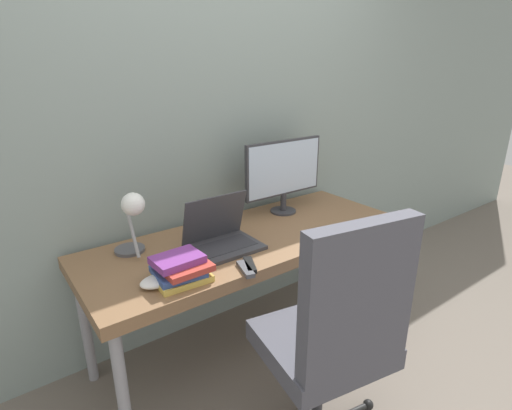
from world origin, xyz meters
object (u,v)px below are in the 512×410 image
(laptop, at_px, (221,237))
(game_controller, at_px, (158,281))
(monitor, at_px, (284,171))
(book_stack, at_px, (181,269))
(desk_lamp, at_px, (132,216))
(office_chair, at_px, (336,331))

(laptop, xyz_separation_m, game_controller, (-0.40, -0.15, -0.03))
(monitor, distance_m, game_controller, 1.07)
(laptop, xyz_separation_m, book_stack, (-0.31, -0.17, -0.00))
(monitor, bearing_deg, desk_lamp, -175.86)
(laptop, relative_size, desk_lamp, 1.04)
(game_controller, bearing_deg, monitor, 20.15)
(desk_lamp, bearing_deg, game_controller, -93.30)
(office_chair, distance_m, game_controller, 0.74)
(desk_lamp, xyz_separation_m, game_controller, (-0.02, -0.29, -0.19))
(office_chair, xyz_separation_m, game_controller, (-0.47, 0.56, 0.12))
(monitor, height_order, game_controller, monitor)
(desk_lamp, bearing_deg, monitor, 4.14)
(book_stack, bearing_deg, monitor, 23.16)
(laptop, height_order, book_stack, laptop)
(office_chair, distance_m, book_stack, 0.68)
(laptop, xyz_separation_m, desk_lamp, (-0.39, 0.14, 0.16))
(monitor, distance_m, book_stack, 0.98)
(office_chair, bearing_deg, laptop, 95.40)
(laptop, height_order, monitor, monitor)
(office_chair, bearing_deg, game_controller, 130.03)
(desk_lamp, height_order, game_controller, desk_lamp)
(monitor, relative_size, desk_lamp, 1.66)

